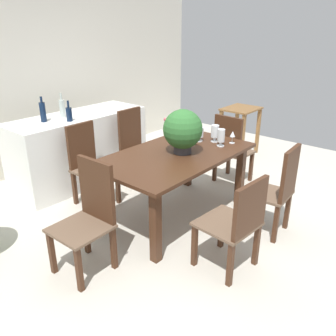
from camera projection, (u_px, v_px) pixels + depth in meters
The scene contains 19 objects.
ground_plane at pixel (180, 217), 4.02m from camera, with size 7.04×7.04×0.00m, color beige.
back_wall at pixel (41, 80), 5.08m from camera, with size 6.40×0.10×2.60m, color beige.
dining_table at pixel (175, 163), 3.81m from camera, with size 1.74×1.02×0.77m.
chair_far_left at pixel (88, 161), 4.20m from camera, with size 0.43×0.48×0.98m.
chair_far_right at pixel (135, 144), 4.74m from camera, with size 0.43×0.44×1.02m.
chair_near_right at pixel (278, 188), 3.54m from camera, with size 0.44×0.46×0.97m.
chair_foot_end at pixel (231, 147), 4.69m from camera, with size 0.43×0.46×0.96m.
chair_near_left at pixel (237, 221), 2.98m from camera, with size 0.51×0.50×0.90m.
chair_head_end at pixel (89, 212), 3.04m from camera, with size 0.47×0.46×1.00m.
flower_centerpiece at pixel (183, 130), 3.68m from camera, with size 0.42×0.42×0.47m.
crystal_vase_left at pixel (199, 133), 4.11m from camera, with size 0.10×0.10×0.17m.
crystal_vase_center_near at pixel (221, 136), 3.94m from camera, with size 0.09×0.09×0.20m.
crystal_vase_right at pixel (215, 132), 4.09m from camera, with size 0.09×0.09×0.20m.
wine_glass at pixel (233, 135), 4.05m from camera, with size 0.06×0.06×0.14m.
kitchen_counter at pixel (80, 148), 4.82m from camera, with size 1.87×0.70×0.94m, color white.
wine_bottle_clear at pixel (62, 108), 4.47m from camera, with size 0.07×0.07×0.31m.
wine_bottle_green at pixel (69, 114), 4.30m from camera, with size 0.07×0.07×0.26m.
wine_bottle_amber at pixel (43, 112), 4.27m from camera, with size 0.07×0.07×0.31m.
side_table at pixel (240, 121), 5.76m from camera, with size 0.60×0.49×0.79m.
Camera 1 is at (-2.75, -2.16, 2.06)m, focal length 37.47 mm.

